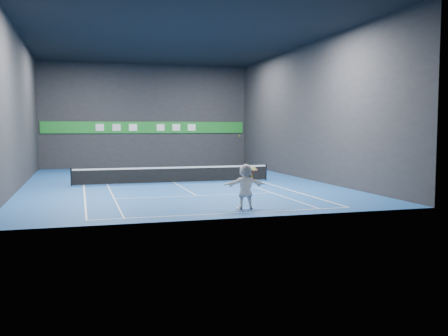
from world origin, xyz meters
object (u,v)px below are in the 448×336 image
object	(u,v)px
tennis_ball	(239,136)
player	(245,186)
tennis_racket	(253,170)
tennis_net	(174,174)

from	to	relation	value
tennis_ball	player	bearing A→B (deg)	-49.05
player	tennis_racket	world-z (taller)	player
player	tennis_net	distance (m)	11.09
tennis_net	tennis_racket	distance (m)	11.14
tennis_ball	tennis_net	size ratio (longest dim) A/B	0.01
tennis_ball	tennis_net	world-z (taller)	tennis_ball
tennis_ball	tennis_racket	xyz separation A→B (m)	(0.58, -0.18, -1.45)
tennis_net	tennis_racket	bearing A→B (deg)	-82.66
tennis_racket	tennis_ball	bearing A→B (deg)	162.27
tennis_net	tennis_racket	size ratio (longest dim) A/B	22.08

